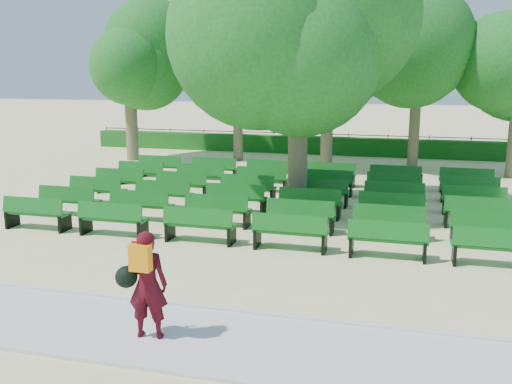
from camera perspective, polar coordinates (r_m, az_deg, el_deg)
ground at (r=16.43m, az=0.49°, el=-3.02°), size 120.00×120.00×0.00m
paving at (r=9.86m, az=-10.67°, el=-13.70°), size 30.00×2.20×0.06m
curb at (r=10.80m, az=-8.00°, el=-11.12°), size 30.00×0.12×0.10m
hedge at (r=29.87m, az=7.25°, el=4.62°), size 26.00×0.70×0.90m
fence at (r=30.33m, az=7.33°, el=3.87°), size 26.00×0.10×1.02m
tree_line at (r=26.02m, az=6.01°, el=2.55°), size 21.80×6.80×7.04m
bench_array at (r=18.00m, az=2.29°, el=-1.38°), size 1.84×0.61×1.15m
tree_among at (r=17.31m, az=4.35°, el=14.27°), size 5.16×5.16×7.31m
person at (r=9.32m, az=-11.00°, el=-8.91°), size 0.86×0.54×1.78m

